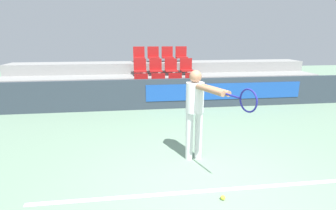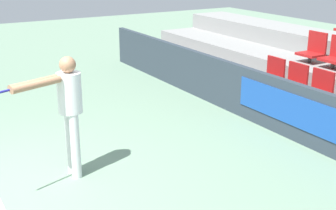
% 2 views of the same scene
% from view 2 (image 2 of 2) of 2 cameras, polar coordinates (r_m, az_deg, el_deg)
% --- Properties ---
extents(ground_plane, '(30.00, 30.00, 0.00)m').
position_cam_2_polar(ground_plane, '(6.35, -18.77, -10.04)').
color(ground_plane, gray).
extents(barrier_wall, '(12.07, 0.14, 0.93)m').
position_cam_2_polar(barrier_wall, '(8.04, 12.91, 0.13)').
color(barrier_wall, '#2D3842').
rests_on(barrier_wall, ground).
extents(bleacher_tier_front, '(11.67, 1.06, 0.40)m').
position_cam_2_polar(bleacher_tier_front, '(8.58, 15.55, -0.85)').
color(bleacher_tier_front, gray).
rests_on(bleacher_tier_front, ground).
extents(stadium_chair_0, '(0.46, 0.39, 0.60)m').
position_cam_2_polar(stadium_chair_0, '(9.12, 12.52, 3.56)').
color(stadium_chair_0, '#333333').
rests_on(stadium_chair_0, bleacher_tier_front).
extents(stadium_chair_1, '(0.46, 0.39, 0.60)m').
position_cam_2_polar(stadium_chair_1, '(8.72, 15.06, 2.69)').
color(stadium_chair_1, '#333333').
rests_on(stadium_chair_1, bleacher_tier_front).
extents(stadium_chair_2, '(0.46, 0.39, 0.60)m').
position_cam_2_polar(stadium_chair_2, '(8.35, 17.84, 1.75)').
color(stadium_chair_2, '#333333').
rests_on(stadium_chair_2, bleacher_tier_front).
extents(stadium_chair_4, '(0.46, 0.39, 0.60)m').
position_cam_2_polar(stadium_chair_4, '(9.77, 17.30, 6.52)').
color(stadium_chair_4, '#333333').
rests_on(stadium_chair_4, bleacher_tier_middle).
extents(tennis_player, '(0.65, 1.52, 1.65)m').
position_cam_2_polar(tennis_player, '(6.16, -12.44, 0.02)').
color(tennis_player, silver).
rests_on(tennis_player, ground).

